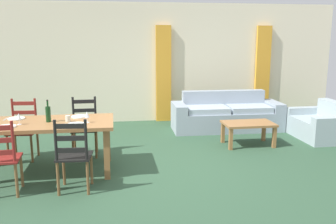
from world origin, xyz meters
TOP-DOWN VIEW (x-y plane):
  - ground_plane at (0.00, 0.00)m, footprint 9.60×9.60m
  - wall_far at (0.00, 3.30)m, footprint 9.60×0.16m
  - curtain_panel_left at (0.66, 3.16)m, footprint 0.35×0.08m
  - curtain_panel_right at (3.06, 3.16)m, footprint 0.35×0.08m
  - dining_table at (-1.45, 0.08)m, footprint 1.90×0.96m
  - dining_chair_near_left at (-1.87, -0.65)m, footprint 0.44×0.42m
  - dining_chair_near_right at (-1.00, -0.67)m, footprint 0.45×0.43m
  - dining_chair_far_left at (-1.94, 0.79)m, footprint 0.45×0.43m
  - dining_chair_far_right at (-0.98, 0.83)m, footprint 0.43×0.41m
  - dinner_plate_near_left at (-1.90, -0.17)m, footprint 0.24×0.24m
  - dinner_plate_near_right at (-1.00, -0.17)m, footprint 0.24×0.24m
  - fork_near_right at (-1.15, -0.17)m, footprint 0.03×0.17m
  - dinner_plate_far_left at (-1.90, 0.33)m, footprint 0.24×0.24m
  - fork_far_left at (-2.05, 0.33)m, footprint 0.03×0.17m
  - dinner_plate_far_right at (-1.00, 0.33)m, footprint 0.24×0.24m
  - fork_far_right at (-1.15, 0.33)m, footprint 0.02×0.17m
  - wine_bottle at (-1.41, 0.07)m, footprint 0.07×0.07m
  - wine_glass_near_left at (-1.78, -0.05)m, footprint 0.06×0.06m
  - wine_glass_near_right at (-0.86, -0.07)m, footprint 0.06×0.06m
  - coffee_cup_primary at (-1.14, 0.03)m, footprint 0.07×0.07m
  - couch at (1.87, 2.16)m, footprint 2.30×0.85m
  - coffee_table at (1.90, 0.95)m, footprint 0.90×0.56m
  - armchair_upholstered at (3.48, 1.20)m, footprint 0.81×1.17m

SIDE VIEW (x-z plane):
  - ground_plane at x=0.00m, z-range -0.02..0.00m
  - armchair_upholstered at x=3.48m, z-range -0.11..0.61m
  - couch at x=1.87m, z-range -0.11..0.69m
  - coffee_table at x=1.90m, z-range 0.15..0.57m
  - dining_chair_near_left at x=-1.87m, z-range 0.00..0.96m
  - dining_chair_near_right at x=-1.00m, z-range 0.00..0.96m
  - dining_chair_far_left at x=-1.94m, z-range 0.00..0.96m
  - dining_chair_far_right at x=-0.98m, z-range 0.00..0.96m
  - dining_table at x=-1.45m, z-range 0.29..1.04m
  - fork_near_right at x=-1.15m, z-range 0.75..0.76m
  - fork_far_left at x=-2.05m, z-range 0.75..0.76m
  - fork_far_right at x=-1.15m, z-range 0.75..0.76m
  - dinner_plate_near_left at x=-1.90m, z-range 0.75..0.77m
  - dinner_plate_near_right at x=-1.00m, z-range 0.75..0.77m
  - dinner_plate_far_left at x=-1.90m, z-range 0.75..0.77m
  - dinner_plate_far_right at x=-1.00m, z-range 0.75..0.77m
  - coffee_cup_primary at x=-1.14m, z-range 0.75..0.84m
  - wine_glass_near_left at x=-1.78m, z-range 0.78..0.94m
  - wine_glass_near_right at x=-0.86m, z-range 0.78..0.94m
  - wine_bottle at x=-1.41m, z-range 0.71..1.03m
  - curtain_panel_left at x=0.66m, z-range 0.00..2.20m
  - curtain_panel_right at x=3.06m, z-range 0.00..2.20m
  - wall_far at x=0.00m, z-range 0.00..2.70m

